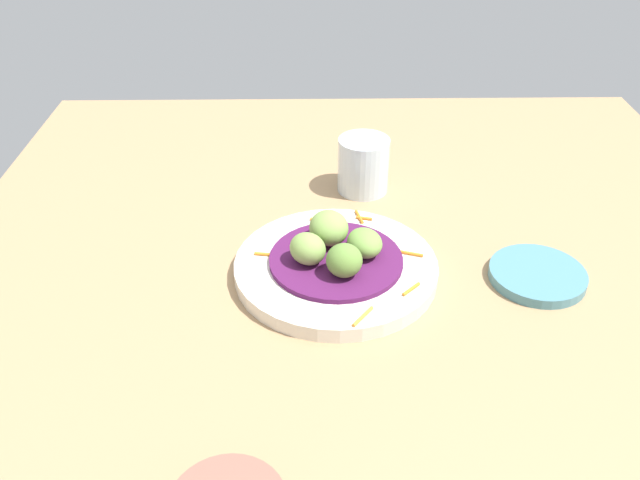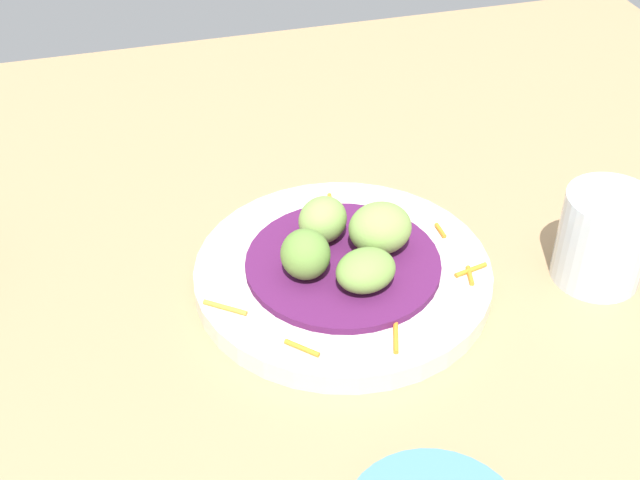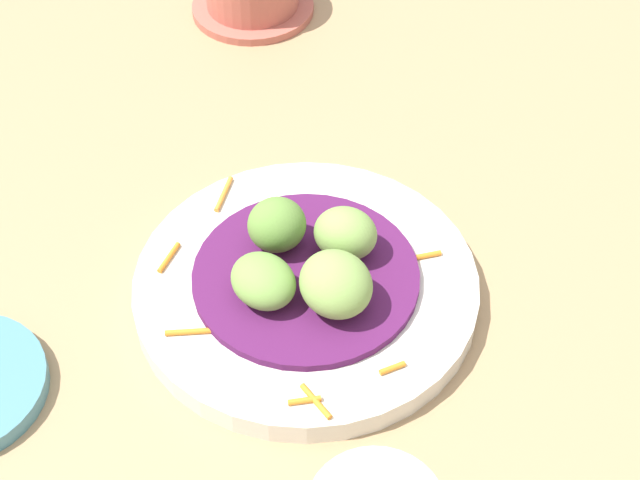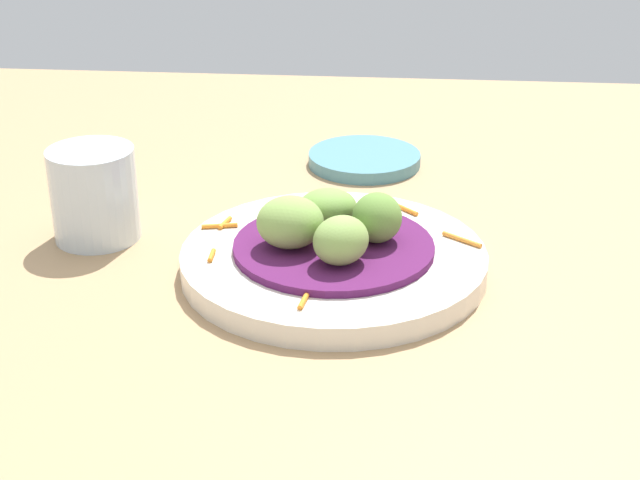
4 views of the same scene
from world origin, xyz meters
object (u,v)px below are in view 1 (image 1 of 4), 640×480
at_px(guac_scoop_back, 344,260).
at_px(main_plate, 336,268).
at_px(side_plate_small, 537,275).
at_px(guac_scoop_center, 329,228).
at_px(guac_scoop_left, 364,243).
at_px(water_glass, 363,165).
at_px(guac_scoop_right, 308,249).

bearing_deg(guac_scoop_back, main_plate, -76.80).
height_order(guac_scoop_back, side_plate_small, guac_scoop_back).
distance_m(guac_scoop_center, side_plate_small, 0.26).
bearing_deg(guac_scoop_left, guac_scoop_center, -31.80).
relative_size(guac_scoop_back, water_glass, 0.52).
distance_m(guac_scoop_center, water_glass, 0.19).
height_order(side_plate_small, water_glass, water_glass).
bearing_deg(side_plate_small, guac_scoop_left, -5.88).
xyz_separation_m(guac_scoop_left, guac_scoop_right, (0.07, 0.02, 0.00)).
height_order(guac_scoop_back, water_glass, water_glass).
distance_m(guac_scoop_right, water_glass, 0.24).
relative_size(main_plate, guac_scoop_center, 4.63).
bearing_deg(guac_scoop_center, guac_scoop_right, 58.20).
xyz_separation_m(guac_scoop_back, side_plate_small, (-0.24, -0.02, -0.04)).
height_order(guac_scoop_right, guac_scoop_back, guac_scoop_back).
bearing_deg(water_glass, side_plate_small, 131.39).
relative_size(guac_scoop_left, guac_scoop_back, 1.17).
height_order(guac_scoop_center, guac_scoop_back, same).
bearing_deg(guac_scoop_center, guac_scoop_left, 148.20).
bearing_deg(main_plate, guac_scoop_right, 13.20).
relative_size(main_plate, guac_scoop_left, 4.99).
height_order(guac_scoop_center, water_glass, water_glass).
xyz_separation_m(guac_scoop_center, guac_scoop_back, (-0.02, 0.07, -0.00)).
height_order(guac_scoop_left, guac_scoop_back, guac_scoop_back).
height_order(main_plate, guac_scoop_back, guac_scoop_back).
distance_m(guac_scoop_left, guac_scoop_center, 0.05).
xyz_separation_m(main_plate, water_glass, (-0.05, -0.21, 0.03)).
xyz_separation_m(main_plate, guac_scoop_back, (-0.01, 0.03, 0.04)).
bearing_deg(main_plate, guac_scoop_back, 103.20).
distance_m(guac_scoop_left, guac_scoop_back, 0.05).
relative_size(guac_scoop_center, water_glass, 0.66).
bearing_deg(guac_scoop_right, guac_scoop_center, -121.80).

